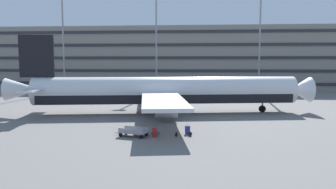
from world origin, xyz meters
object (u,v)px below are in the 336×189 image
at_px(suitcase_teal, 155,132).
at_px(backpack_upright, 190,134).
at_px(airliner, 163,92).
at_px(suitcase_purple, 188,130).
at_px(suitcase_large, 155,133).
at_px(backpack_black, 176,134).
at_px(baggage_cart, 133,132).

height_order(suitcase_teal, backpack_upright, suitcase_teal).
bearing_deg(suitcase_teal, airliner, 92.28).
distance_m(suitcase_purple, suitcase_teal, 3.33).
bearing_deg(suitcase_teal, suitcase_large, 93.74).
xyz_separation_m(airliner, suitcase_teal, (0.55, -13.85, -2.43)).
relative_size(suitcase_large, backpack_upright, 1.78).
xyz_separation_m(airliner, backpack_black, (2.49, -13.58, -2.65)).
bearing_deg(suitcase_purple, baggage_cart, -164.12).
height_order(suitcase_teal, backpack_black, suitcase_teal).
bearing_deg(backpack_upright, baggage_cart, -174.66).
relative_size(suitcase_teal, baggage_cart, 0.32).
height_order(suitcase_purple, backpack_upright, suitcase_purple).
xyz_separation_m(airliner, suitcase_purple, (3.51, -12.31, -2.45)).
distance_m(suitcase_teal, backpack_upright, 3.29).
height_order(airliner, baggage_cart, airliner).
relative_size(airliner, backpack_black, 80.48).
bearing_deg(baggage_cart, suitcase_purple, 15.88).
distance_m(suitcase_large, suitcase_teal, 1.23).
relative_size(backpack_upright, baggage_cart, 0.14).
relative_size(suitcase_purple, suitcase_teal, 0.85).
bearing_deg(suitcase_teal, backpack_black, 8.08).
height_order(backpack_upright, backpack_black, backpack_black).
relative_size(suitcase_large, suitcase_purple, 0.92).
height_order(suitcase_large, suitcase_teal, suitcase_teal).
relative_size(suitcase_large, suitcase_teal, 0.78).
bearing_deg(backpack_black, baggage_cart, -177.94).
bearing_deg(suitcase_teal, backpack_upright, 10.90).
xyz_separation_m(suitcase_large, suitcase_teal, (0.08, -1.18, 0.33)).
distance_m(backpack_black, baggage_cart, 3.93).
bearing_deg(airliner, suitcase_large, -87.85).
relative_size(airliner, baggage_cart, 11.98).
bearing_deg(backpack_upright, suitcase_teal, -169.10).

